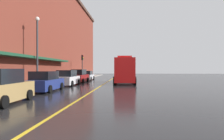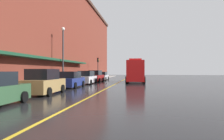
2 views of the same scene
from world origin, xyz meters
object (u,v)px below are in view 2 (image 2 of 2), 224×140
fire_truck (135,72)px  traffic_light_near (98,64)px  parked_car_5 (102,76)px  parked_car_4 (96,76)px  parked_car_2 (71,80)px  street_lamp_left (63,49)px  parked_car_1 (44,83)px  parking_meter_0 (92,75)px  parked_car_3 (87,78)px

fire_truck → traffic_light_near: bearing=-140.9°
parked_car_5 → fire_truck: 9.45m
parked_car_4 → parked_car_5: 5.86m
parked_car_2 → street_lamp_left: street_lamp_left is taller
parked_car_1 → parked_car_2: (-0.12, 6.30, -0.09)m
parked_car_2 → fire_truck: 12.45m
fire_truck → traffic_light_near: traffic_light_near is taller
fire_truck → parking_meter_0: size_ratio=6.73×
parked_car_3 → street_lamp_left: (-2.04, -3.29, 3.57)m
fire_truck → street_lamp_left: 11.90m
fire_truck → street_lamp_left: bearing=-48.9°
parked_car_1 → parked_car_5: size_ratio=0.90×
fire_truck → street_lamp_left: street_lamp_left is taller
parking_meter_0 → fire_truck: bearing=-27.1°
traffic_light_near → parked_car_2: bearing=-86.2°
street_lamp_left → parked_car_3: bearing=58.2°
parked_car_2 → traffic_light_near: size_ratio=1.13×
parked_car_5 → fire_truck: bearing=-137.0°
traffic_light_near → parking_meter_0: bearing=-90.7°
parked_car_4 → parked_car_1: bearing=-178.3°
parked_car_2 → parked_car_4: size_ratio=1.06×
parked_car_1 → parked_car_4: 17.74m
fire_truck → street_lamp_left: (-8.50, -7.86, 2.74)m
parked_car_1 → parked_car_3: bearing=-1.9°
parked_car_4 → fire_truck: bearing=-96.2°
parked_car_4 → fire_truck: fire_truck is taller
parked_car_5 → traffic_light_near: 3.59m
parked_car_3 → parked_car_5: (-0.10, 11.32, -0.07)m
parked_car_4 → traffic_light_near: size_ratio=1.07×
street_lamp_left → parked_car_5: bearing=82.4°
parked_car_2 → parked_car_5: 17.30m
parked_car_2 → parked_car_4: 11.44m
parked_car_3 → fire_truck: bearing=-54.0°
parked_car_5 → street_lamp_left: (-1.95, -14.61, 3.65)m
parked_car_2 → parking_meter_0: bearing=4.0°
parked_car_1 → street_lamp_left: (-2.07, 8.99, 3.51)m
parking_meter_0 → traffic_light_near: bearing=89.3°
parked_car_5 → fire_truck: (6.55, -6.75, 0.90)m
parked_car_3 → parked_car_4: (0.03, 5.46, 0.03)m
street_lamp_left → parked_car_2: bearing=-54.0°
parked_car_5 → traffic_light_near: bearing=27.6°
parked_car_3 → parking_meter_0: size_ratio=3.32×
parked_car_4 → fire_truck: (6.43, -0.89, 0.80)m
parked_car_2 → parked_car_3: bearing=-2.1°
parked_car_1 → parked_car_5: (-0.13, 23.60, -0.13)m
parked_car_2 → parked_car_3: 5.99m
parked_car_1 → parked_car_4: size_ratio=0.95×
parked_car_1 → street_lamp_left: bearing=10.9°
parked_car_1 → parked_car_3: size_ratio=0.99×
parked_car_5 → parked_car_4: bearing=-179.9°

